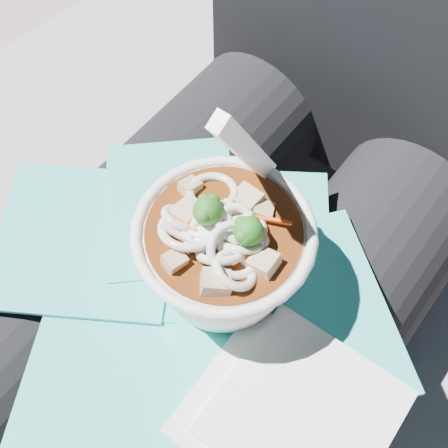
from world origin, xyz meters
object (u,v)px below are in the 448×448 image
Objects in this scene: lap at (207,298)px; person_body at (262,223)px; plastic_bag at (185,275)px; stone_ledge at (273,310)px; udon_bowl at (224,248)px.

lap is 0.48× the size of person_body.
plastic_bag reaches higher than lap.
stone_ledge is 2.08× the size of lap.
person_body reaches higher than lap.
lap is 0.14m from udon_bowl.
person_body is 0.16m from udon_bowl.
stone_ledge is 2.46× the size of plastic_bag.
udon_bowl is at bearing -74.92° from person_body.
person_body is at bearing 105.08° from udon_bowl.
plastic_bag is at bearing -90.82° from stone_ledge.
person_body is 0.13m from plastic_bag.
plastic_bag is 0.07m from udon_bowl.
stone_ledge is 0.99× the size of person_body.
stone_ledge is 0.43m from plastic_bag.
person_body is at bearing 90.00° from lap.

